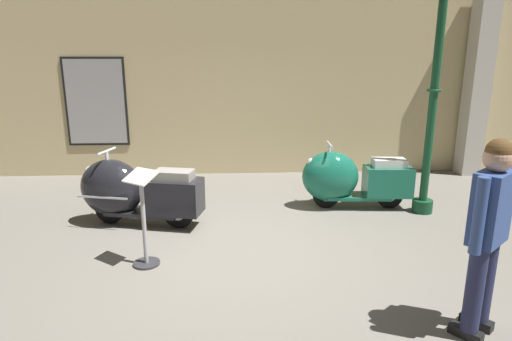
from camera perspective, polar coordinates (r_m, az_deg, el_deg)
The scene contains 7 objects.
ground_plane at distance 4.69m, azimuth -2.81°, elevation -11.79°, with size 60.00×60.00×0.00m, color slate.
showroom_back_wall at distance 7.95m, azimuth -2.08°, elevation 11.86°, with size 18.00×0.63×3.44m.
scooter_0 at distance 5.69m, azimuth -16.60°, elevation -2.73°, with size 1.68×0.80×0.99m.
scooter_1 at distance 6.23m, azimuth 12.29°, elevation -1.10°, with size 1.60×0.56×0.96m.
lamppost at distance 6.16m, azimuth 22.98°, elevation 10.17°, with size 0.28×0.28×3.22m.
visitor_0 at distance 3.57m, azimuth 28.92°, elevation -6.59°, with size 0.43×0.39×1.55m.
info_stanchion at distance 4.53m, azimuth -14.93°, elevation -7.40°, with size 0.39×0.37×1.02m.
Camera 1 is at (0.00, -4.21, 2.07)m, focal length 29.55 mm.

